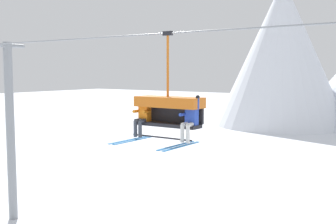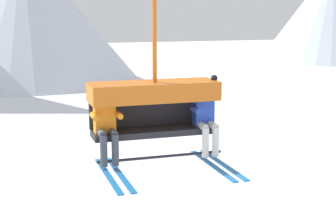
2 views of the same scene
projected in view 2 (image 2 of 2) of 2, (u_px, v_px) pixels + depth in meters
mountain_peak_central at (25, 13)px, 49.97m from camera, size 21.82×21.82×13.06m
mountain_peak_east at (332, 11)px, 70.32m from camera, size 19.04×19.04×13.31m
chairlift_chair at (154, 99)px, 8.25m from camera, size 2.06×0.74×3.01m
skier_orange at (106, 124)px, 7.85m from camera, size 0.46×1.70×1.23m
skier_blue at (206, 116)px, 8.35m from camera, size 0.48×1.70×1.34m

